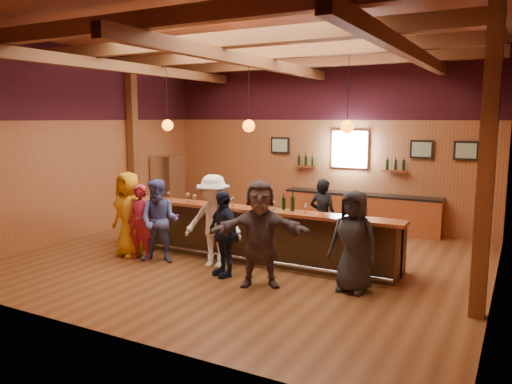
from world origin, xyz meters
TOP-DOWN VIEW (x-y plane):
  - room at (0.00, 0.06)m, footprint 9.04×9.00m
  - bar_counter at (0.02, 0.15)m, footprint 6.30×1.07m
  - back_bar_cabinet at (1.20, 3.72)m, footprint 4.00×0.52m
  - window at (0.80, 3.95)m, footprint 0.95×0.09m
  - framed_pictures at (1.67, 3.94)m, footprint 5.35×0.05m
  - wine_shelves at (0.80, 3.88)m, footprint 3.00×0.18m
  - pendant_lights at (0.00, 0.00)m, footprint 4.24×0.24m
  - stainless_fridge at (-4.10, 2.60)m, footprint 0.70×0.70m
  - customer_orange at (-2.34, -0.93)m, footprint 0.97×0.74m
  - customer_redvest at (-1.92, -1.05)m, footprint 0.61×0.44m
  - customer_denim at (-1.47, -1.00)m, footprint 0.98×0.87m
  - customer_white at (-0.37, -0.73)m, footprint 1.26×0.86m
  - customer_navy at (0.11, -1.14)m, footprint 1.00×0.77m
  - customer_brown at (0.94, -1.31)m, footprint 1.76×1.26m
  - customer_dark at (2.43, -0.83)m, footprint 0.88×0.62m
  - bartender at (1.19, 1.03)m, footprint 0.63×0.45m
  - ice_bucket at (0.39, -0.17)m, footprint 0.24×0.24m
  - bottle_a at (0.79, -0.05)m, footprint 0.07×0.07m
  - bottle_b at (1.00, -0.09)m, footprint 0.08×0.08m
  - glass_a at (-2.42, -0.15)m, footprint 0.08×0.08m
  - glass_b at (-1.91, -0.15)m, footprint 0.08×0.08m
  - glass_c at (-1.34, -0.22)m, footprint 0.09×0.09m
  - glass_d at (-1.12, -0.30)m, footprint 0.09×0.09m
  - glass_e at (-0.28, -0.17)m, footprint 0.08×0.08m
  - glass_f at (0.63, -0.14)m, footprint 0.07×0.07m
  - glass_g at (1.28, -0.13)m, footprint 0.08×0.08m
  - glass_h at (2.23, -0.19)m, footprint 0.08×0.08m

SIDE VIEW (x-z plane):
  - back_bar_cabinet at x=1.20m, z-range 0.00..0.95m
  - bar_counter at x=0.02m, z-range -0.03..1.08m
  - customer_redvest at x=-1.92m, z-range 0.00..1.54m
  - customer_navy at x=0.11m, z-range 0.00..1.58m
  - bartender at x=1.19m, z-range 0.00..1.62m
  - customer_denim at x=-1.47m, z-range 0.00..1.67m
  - customer_dark at x=2.43m, z-range 0.00..1.70m
  - customer_orange at x=-2.34m, z-range 0.00..1.76m
  - customer_white at x=-0.37m, z-range 0.00..1.79m
  - stainless_fridge at x=-4.10m, z-range 0.00..1.80m
  - customer_brown at x=0.94m, z-range 0.00..1.83m
  - glass_f at x=0.63m, z-range 1.15..1.31m
  - bottle_a at x=0.79m, z-range 1.08..1.39m
  - glass_g at x=1.28m, z-range 1.15..1.32m
  - glass_b at x=-1.91m, z-range 1.15..1.32m
  - glass_h at x=2.23m, z-range 1.15..1.32m
  - glass_a at x=-2.42m, z-range 1.15..1.33m
  - glass_e at x=-0.28m, z-range 1.15..1.33m
  - ice_bucket at x=0.39m, z-range 1.11..1.38m
  - glass_d at x=-1.12m, z-range 1.15..1.35m
  - bottle_b at x=1.00m, z-range 1.07..1.43m
  - glass_c at x=-1.34m, z-range 1.15..1.35m
  - wine_shelves at x=0.80m, z-range 1.47..1.77m
  - window at x=0.80m, z-range 1.57..2.52m
  - framed_pictures at x=1.67m, z-range 1.88..2.33m
  - pendant_lights at x=0.00m, z-range 2.02..3.39m
  - room at x=0.00m, z-range 0.95..5.47m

